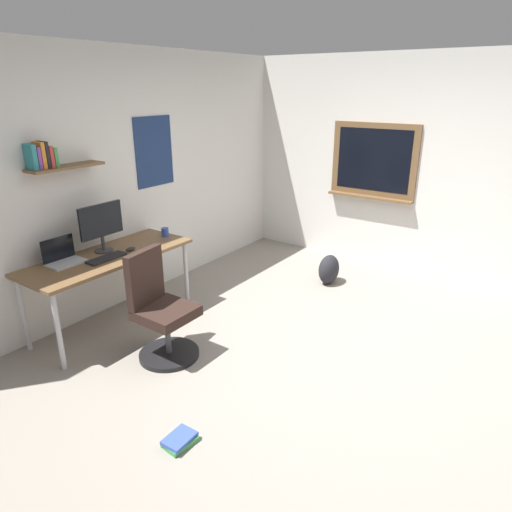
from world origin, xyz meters
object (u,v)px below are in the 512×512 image
Objects in this scene: office_chair at (160,313)px; keyboard at (106,258)px; laptop at (63,257)px; monitor_primary at (101,224)px; desk at (109,262)px; coffee_mug at (165,232)px; backpack at (329,269)px; book_stack_on_floor at (180,440)px; computer_mouse at (130,249)px.

office_chair is 0.78m from keyboard.
monitor_primary reaches higher than laptop.
monitor_primary is at bearing 68.86° from desk.
laptop reaches higher than keyboard.
coffee_mug is 0.26× the size of backpack.
backpack is (2.08, -1.37, -0.83)m from monitor_primary.
office_chair reaches higher than book_stack_on_floor.
book_stack_on_floor is at bearing -172.37° from backpack.
backpack is at bearing -29.70° from laptop.
computer_mouse is 1.13× the size of coffee_mug.
desk is 1.95m from book_stack_on_floor.
desk is at bearing 63.82° from book_stack_on_floor.
office_chair is 1.08m from monitor_primary.
laptop is 0.88× the size of backpack.
monitor_primary is at bearing -6.82° from laptop.
book_stack_on_floor is at bearing -133.09° from coffee_mug.
coffee_mug is (0.67, -0.13, -0.22)m from monitor_primary.
office_chair reaches higher than desk.
desk is at bearing -22.80° from laptop.
computer_mouse is (0.31, 0.70, 0.34)m from office_chair.
keyboard reaches higher than book_stack_on_floor.
office_chair is 2.57× the size of keyboard.
office_chair is (-0.11, -0.78, -0.26)m from desk.
laptop is (-0.36, 0.15, 0.12)m from desk.
backpack is 1.57× the size of book_stack_on_floor.
desk is 17.52× the size of coffee_mug.
backpack is at bearing -31.63° from computer_mouse.
monitor_primary is 0.72m from coffee_mug.
monitor_primary is 4.46× the size of computer_mouse.
desk is at bearing 177.52° from coffee_mug.
coffee_mug is at bearing 42.41° from office_chair.
laptop is 0.37m from keyboard.
desk is 4.36× the size of keyboard.
office_chair is 2.05× the size of monitor_primary.
monitor_primary is at bearing 130.72° from computer_mouse.
office_chair is 0.84m from computer_mouse.
laptop is at bearing 150.30° from backpack.
monitor_primary is 0.34m from keyboard.
backpack is 2.96m from book_stack_on_floor.
coffee_mug is at bearing -11.45° from monitor_primary.
keyboard is 1.05× the size of backpack.
desk is 7.20× the size of book_stack_on_floor.
keyboard is (-0.08, -0.08, 0.08)m from desk.
book_stack_on_floor is at bearing -128.63° from office_chair.
monitor_primary is 2.18m from book_stack_on_floor.
keyboard is at bearing -39.56° from laptop.
monitor_primary is (0.40, -0.05, 0.22)m from laptop.
backpack is (2.12, -1.26, -0.49)m from desk.
office_chair is at bearing -99.92° from monitor_primary.
monitor_primary is 1.25× the size of keyboard.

